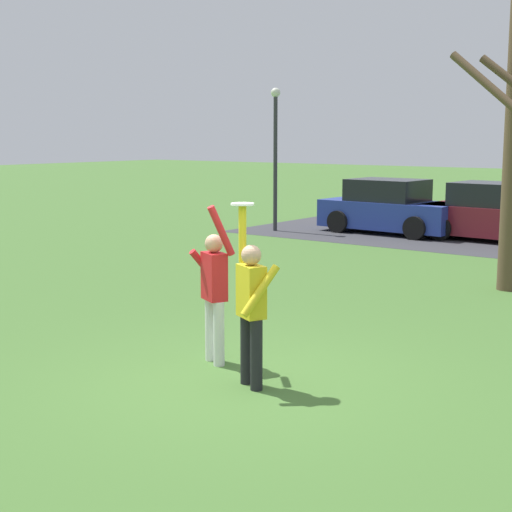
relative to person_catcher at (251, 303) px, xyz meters
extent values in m
plane|color=#426B2D|center=(-0.21, 0.08, -0.98)|extent=(120.00, 120.00, 0.00)
cylinder|color=black|center=(0.12, -0.06, -0.57)|extent=(0.14, 0.14, 0.82)
cylinder|color=black|center=(-0.12, 0.06, -0.57)|extent=(0.14, 0.14, 0.82)
cube|color=gold|center=(0.00, 0.00, 0.14)|extent=(0.42, 0.36, 0.60)
sphere|color=tan|center=(0.00, 0.00, 0.55)|extent=(0.23, 0.23, 0.23)
cylinder|color=gold|center=(0.20, -0.10, 0.19)|extent=(0.26, 0.46, 0.59)
cylinder|color=gold|center=(-0.20, 0.10, 0.77)|extent=(0.09, 0.09, 0.66)
cylinder|color=silver|center=(-1.05, 0.52, -0.57)|extent=(0.14, 0.14, 0.82)
cylinder|color=silver|center=(-0.82, 0.41, -0.57)|extent=(0.14, 0.14, 0.82)
cube|color=red|center=(-0.94, 0.46, 0.14)|extent=(0.42, 0.36, 0.60)
sphere|color=tan|center=(-0.94, 0.46, 0.55)|extent=(0.23, 0.23, 0.23)
cylinder|color=red|center=(-1.14, 0.56, 0.19)|extent=(0.26, 0.46, 0.59)
cylinder|color=red|center=(-0.74, 0.36, 0.74)|extent=(0.21, 0.33, 0.65)
cylinder|color=white|center=(-0.20, 0.10, 1.11)|extent=(0.27, 0.27, 0.02)
cube|color=#233893|center=(-5.21, 13.64, -0.43)|extent=(4.18, 1.99, 0.80)
cube|color=black|center=(-5.36, 13.64, 0.29)|extent=(2.17, 1.74, 0.64)
cylinder|color=black|center=(-3.89, 14.49, -0.65)|extent=(0.67, 0.25, 0.66)
cylinder|color=black|center=(-3.98, 12.67, -0.65)|extent=(0.67, 0.25, 0.66)
cylinder|color=black|center=(-6.43, 14.61, -0.65)|extent=(0.67, 0.25, 0.66)
cylinder|color=black|center=(-6.52, 12.79, -0.65)|extent=(0.67, 0.25, 0.66)
cube|color=maroon|center=(-2.08, 13.88, -0.43)|extent=(4.18, 1.99, 0.80)
cube|color=black|center=(-2.23, 13.89, 0.29)|extent=(2.17, 1.74, 0.64)
cylinder|color=black|center=(-3.31, 14.85, -0.65)|extent=(0.67, 0.25, 0.66)
cylinder|color=black|center=(-3.39, 13.03, -0.65)|extent=(0.67, 0.25, 0.66)
cylinder|color=brown|center=(0.33, 6.52, 2.64)|extent=(1.80, 0.40, 1.47)
cylinder|color=brown|center=(0.46, 6.85, 2.85)|extent=(1.11, 0.17, 0.91)
cylinder|color=#2D2D33|center=(-8.28, 12.02, 1.02)|extent=(0.12, 0.12, 4.00)
sphere|color=silver|center=(-8.28, 12.02, 3.14)|extent=(0.28, 0.28, 0.28)
camera|label=1|loc=(5.14, -6.72, 1.88)|focal=53.61mm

